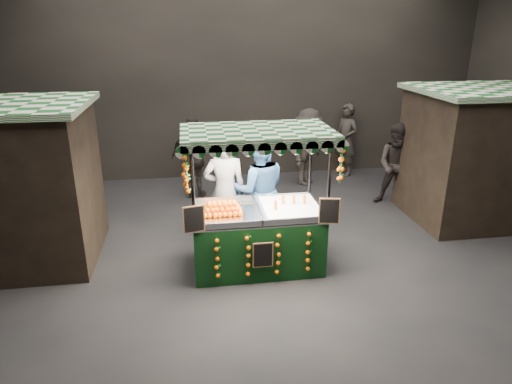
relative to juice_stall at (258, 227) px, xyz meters
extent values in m
plane|color=black|center=(0.38, -0.10, -0.70)|extent=(12.00, 12.00, 0.00)
cube|color=black|center=(0.38, 4.90, 1.80)|extent=(12.00, 0.10, 5.00)
cube|color=black|center=(-4.02, 0.90, 0.55)|extent=(2.80, 2.00, 2.50)
cube|color=black|center=(4.78, 1.40, 0.55)|extent=(2.80, 2.00, 2.50)
cube|color=#104C1A|center=(4.78, 1.40, 1.85)|extent=(3.00, 2.20, 0.10)
cube|color=black|center=(-0.01, 0.04, -0.25)|extent=(2.00, 1.09, 0.91)
cube|color=silver|center=(-0.01, 0.04, 0.23)|extent=(2.00, 1.09, 0.04)
cylinder|color=black|center=(-0.98, -0.48, 0.39)|extent=(0.05, 0.05, 2.18)
cylinder|color=black|center=(0.96, -0.48, 0.39)|extent=(0.05, 0.05, 2.18)
cylinder|color=black|center=(-0.98, 0.55, 0.39)|extent=(0.05, 0.05, 2.18)
cylinder|color=black|center=(0.96, 0.55, 0.39)|extent=(0.05, 0.05, 2.18)
cube|color=#104C1A|center=(-0.01, 0.04, 1.52)|extent=(2.23, 1.32, 0.07)
cube|color=silver|center=(0.54, 0.04, 0.28)|extent=(0.89, 0.98, 0.07)
cube|color=black|center=(-0.99, -0.54, 0.44)|extent=(0.31, 0.09, 0.40)
cube|color=black|center=(0.97, -0.54, 0.44)|extent=(0.31, 0.09, 0.40)
cube|color=black|center=(-0.01, -0.55, -0.20)|extent=(0.31, 0.02, 0.40)
imported|color=gray|center=(-0.43, 0.87, 0.30)|extent=(0.76, 0.53, 2.01)
imported|color=navy|center=(0.16, 0.86, 0.30)|extent=(1.00, 0.79, 2.01)
imported|color=#282420|center=(-3.39, 2.35, 0.26)|extent=(0.77, 0.58, 1.92)
imported|color=black|center=(3.35, 2.24, 0.20)|extent=(1.10, 1.05, 1.79)
imported|color=black|center=(-0.90, 3.36, 0.23)|extent=(1.18, 0.84, 1.86)
imported|color=#292421|center=(1.83, 3.89, 0.23)|extent=(1.30, 1.37, 1.86)
imported|color=#282420|center=(-3.35, 3.38, 0.19)|extent=(1.03, 0.90, 1.78)
imported|color=#292521|center=(4.20, 2.02, 0.24)|extent=(1.07, 1.83, 1.88)
imported|color=#2E2A25|center=(3.00, 4.50, 0.22)|extent=(0.72, 0.80, 1.85)
camera|label=1|loc=(-1.02, -6.43, 2.98)|focal=31.88mm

